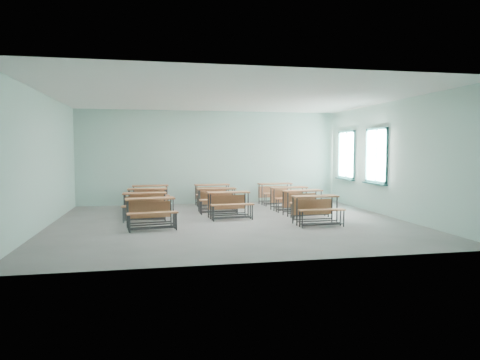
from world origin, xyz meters
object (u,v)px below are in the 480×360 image
object	(u,v)px
desk_unit_r0c2	(316,205)
desk_unit_r2c1	(217,196)
desk_unit_r0c0	(151,208)
desk_unit_r3c2	(276,190)
desk_unit_r1c1	(229,201)
desk_unit_r3c0	(150,193)
desk_unit_r1c2	(304,199)
desk_unit_r2c2	(290,195)
desk_unit_r3c1	(213,191)
desk_unit_r1c0	(145,202)
desk_unit_r2c0	(147,197)

from	to	relation	value
desk_unit_r0c2	desk_unit_r2c1	size ratio (longest dim) A/B	0.99
desk_unit_r0c0	desk_unit_r3c2	bearing A→B (deg)	34.40
desk_unit_r1c1	desk_unit_r3c0	world-z (taller)	same
desk_unit_r1c2	desk_unit_r2c1	world-z (taller)	same
desk_unit_r3c2	desk_unit_r2c2	bearing A→B (deg)	-95.08
desk_unit_r1c1	desk_unit_r1c2	world-z (taller)	same
desk_unit_r1c2	desk_unit_r3c1	size ratio (longest dim) A/B	1.05
desk_unit_r2c2	desk_unit_r3c1	world-z (taller)	same
desk_unit_r0c0	desk_unit_r0c2	bearing A→B (deg)	-11.70
desk_unit_r1c2	desk_unit_r3c1	xyz separation A→B (m)	(-2.26, 2.60, 0.00)
desk_unit_r0c0	desk_unit_r1c0	xyz separation A→B (m)	(-0.17, 1.32, 0.00)
desk_unit_r1c2	desk_unit_r3c1	world-z (taller)	same
desk_unit_r1c2	desk_unit_r2c2	world-z (taller)	same
desk_unit_r3c1	desk_unit_r0c2	bearing A→B (deg)	-66.04
desk_unit_r2c0	desk_unit_r3c0	xyz separation A→B (m)	(0.08, 1.18, 0.00)
desk_unit_r1c0	desk_unit_r3c2	distance (m)	4.99
desk_unit_r1c0	desk_unit_r2c2	world-z (taller)	same
desk_unit_r2c2	desk_unit_r2c0	bearing A→B (deg)	172.96
desk_unit_r2c2	desk_unit_r3c2	world-z (taller)	same
desk_unit_r0c0	desk_unit_r0c2	size ratio (longest dim) A/B	1.08
desk_unit_r2c0	desk_unit_r2c2	world-z (taller)	same
desk_unit_r2c1	desk_unit_r3c1	distance (m)	1.50
desk_unit_r2c2	desk_unit_r3c1	distance (m)	2.66
desk_unit_r2c0	desk_unit_r2c1	bearing A→B (deg)	-8.33
desk_unit_r3c1	desk_unit_r2c1	bearing A→B (deg)	-95.31
desk_unit_r0c2	desk_unit_r1c0	world-z (taller)	same
desk_unit_r0c2	desk_unit_r2c2	distance (m)	2.56
desk_unit_r0c2	desk_unit_r3c1	bearing A→B (deg)	116.63
desk_unit_r1c2	desk_unit_r3c2	world-z (taller)	same
desk_unit_r0c2	desk_unit_r3c2	distance (m)	4.06
desk_unit_r2c2	desk_unit_r3c1	bearing A→B (deg)	142.84
desk_unit_r0c2	desk_unit_r3c1	world-z (taller)	same
desk_unit_r1c2	desk_unit_r2c1	xyz separation A→B (m)	(-2.32, 1.10, 0.00)
desk_unit_r2c1	desk_unit_r2c0	bearing A→B (deg)	170.04
desk_unit_r2c0	desk_unit_r2c2	size ratio (longest dim) A/B	0.97
desk_unit_r1c2	desk_unit_r3c0	distance (m)	5.01
desk_unit_r1c0	desk_unit_r3c1	size ratio (longest dim) A/B	0.97
desk_unit_r0c0	desk_unit_r2c2	xyz separation A→B (m)	(4.17, 2.29, 0.00)
desk_unit_r1c0	desk_unit_r3c2	size ratio (longest dim) A/B	0.95
desk_unit_r0c2	desk_unit_r3c0	size ratio (longest dim) A/B	0.97
desk_unit_r1c2	desk_unit_r3c2	size ratio (longest dim) A/B	1.02
desk_unit_r1c1	desk_unit_r2c0	bearing A→B (deg)	141.96
desk_unit_r1c1	desk_unit_r3c1	xyz separation A→B (m)	(-0.10, 2.66, 0.00)
desk_unit_r0c0	desk_unit_r2c2	bearing A→B (deg)	20.87
desk_unit_r1c2	desk_unit_r0c2	bearing A→B (deg)	-105.58
desk_unit_r1c1	desk_unit_r2c1	size ratio (longest dim) A/B	1.03
desk_unit_r1c0	desk_unit_r1c1	world-z (taller)	same
desk_unit_r0c0	desk_unit_r0c2	xyz separation A→B (m)	(4.04, -0.27, 0.00)
desk_unit_r1c2	desk_unit_r2c1	distance (m)	2.57
desk_unit_r1c2	desk_unit_r3c1	distance (m)	3.45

